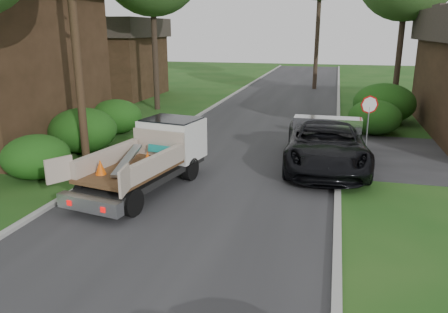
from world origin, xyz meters
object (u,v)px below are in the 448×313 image
object	(u,v)px
flatbed_truck	(157,151)
black_pickup	(326,144)
stop_sign	(369,112)
utility_pole	(74,26)
house_left_far	(109,56)

from	to	relation	value
flatbed_truck	black_pickup	bearing A→B (deg)	41.66
stop_sign	black_pickup	world-z (taller)	stop_sign
stop_sign	flatbed_truck	xyz separation A→B (m)	(-7.05, -5.51, -0.66)
utility_pole	black_pickup	xyz separation A→B (m)	(9.08, 1.84, -4.28)
house_left_far	black_pickup	world-z (taller)	house_left_far
stop_sign	utility_pole	size ratio (longest dim) A/B	0.25
house_left_far	black_pickup	bearing A→B (deg)	-41.60
utility_pole	black_pickup	world-z (taller)	utility_pole
flatbed_truck	black_pickup	distance (m)	6.39
stop_sign	black_pickup	bearing A→B (deg)	-126.25
house_left_far	flatbed_truck	bearing A→B (deg)	-57.81
flatbed_truck	house_left_far	bearing A→B (deg)	132.39
flatbed_truck	utility_pole	bearing A→B (deg)	167.83
house_left_far	flatbed_truck	world-z (taller)	house_left_far
flatbed_truck	black_pickup	world-z (taller)	flatbed_truck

